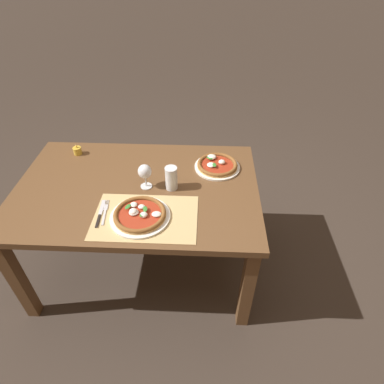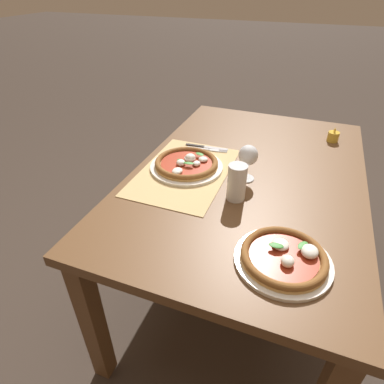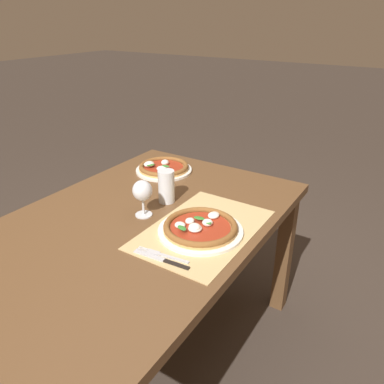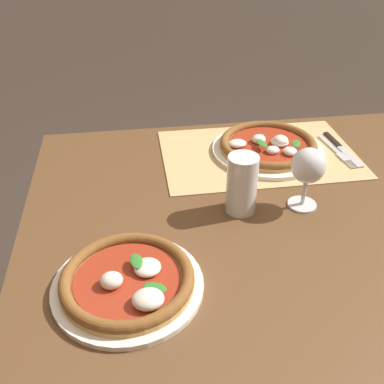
{
  "view_description": "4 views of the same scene",
  "coord_description": "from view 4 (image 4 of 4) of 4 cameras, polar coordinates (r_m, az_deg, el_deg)",
  "views": [
    {
      "loc": [
        0.4,
        -1.48,
        1.95
      ],
      "look_at": [
        0.34,
        -0.12,
        0.81
      ],
      "focal_mm": 30.0,
      "sensor_mm": 36.0,
      "label": 1
    },
    {
      "loc": [
        1.22,
        0.2,
        1.46
      ],
      "look_at": [
        0.35,
        -0.13,
        0.82
      ],
      "focal_mm": 30.0,
      "sensor_mm": 36.0,
      "label": 2
    },
    {
      "loc": [
        -0.97,
        -0.89,
        1.49
      ],
      "look_at": [
        0.2,
        -0.14,
        0.83
      ],
      "focal_mm": 35.0,
      "sensor_mm": 36.0,
      "label": 3
    },
    {
      "loc": [
        0.46,
        0.84,
        1.38
      ],
      "look_at": [
        0.33,
        -0.02,
        0.79
      ],
      "focal_mm": 42.0,
      "sensor_mm": 36.0,
      "label": 4
    }
  ],
  "objects": [
    {
      "name": "pint_glass",
      "position": [
        1.05,
        6.34,
        0.85
      ],
      "size": [
        0.07,
        0.07,
        0.15
      ],
      "color": "silver",
      "rests_on": "dining_table"
    },
    {
      "name": "fork",
      "position": [
        1.38,
        17.88,
        4.93
      ],
      "size": [
        0.04,
        0.2,
        0.0
      ],
      "color": "#B7B7BC",
      "rests_on": "paper_placemat"
    },
    {
      "name": "pizza_far",
      "position": [
        0.88,
        -8.11,
        -11.14
      ],
      "size": [
        0.29,
        0.29,
        0.05
      ],
      "color": "silver",
      "rests_on": "dining_table"
    },
    {
      "name": "ground_plane",
      "position": [
        1.68,
        12.23,
        -22.46
      ],
      "size": [
        24.0,
        24.0,
        0.0
      ],
      "primitive_type": "plane",
      "color": "#382D26"
    },
    {
      "name": "dining_table",
      "position": [
        1.2,
        15.9,
        -4.97
      ],
      "size": [
        1.46,
        0.96,
        0.74
      ],
      "color": "brown",
      "rests_on": "ground"
    },
    {
      "name": "paper_placemat",
      "position": [
        1.32,
        8.44,
        4.83
      ],
      "size": [
        0.56,
        0.36,
        0.0
      ],
      "primitive_type": "cube",
      "color": "tan",
      "rests_on": "dining_table"
    },
    {
      "name": "pizza_near",
      "position": [
        1.32,
        9.64,
        5.76
      ],
      "size": [
        0.32,
        0.32,
        0.05
      ],
      "color": "silver",
      "rests_on": "paper_placemat"
    },
    {
      "name": "knife",
      "position": [
        1.4,
        18.54,
        5.2
      ],
      "size": [
        0.03,
        0.22,
        0.01
      ],
      "color": "black",
      "rests_on": "paper_placemat"
    },
    {
      "name": "wine_glass",
      "position": [
        1.07,
        14.58,
        2.86
      ],
      "size": [
        0.08,
        0.08,
        0.16
      ],
      "color": "silver",
      "rests_on": "dining_table"
    }
  ]
}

